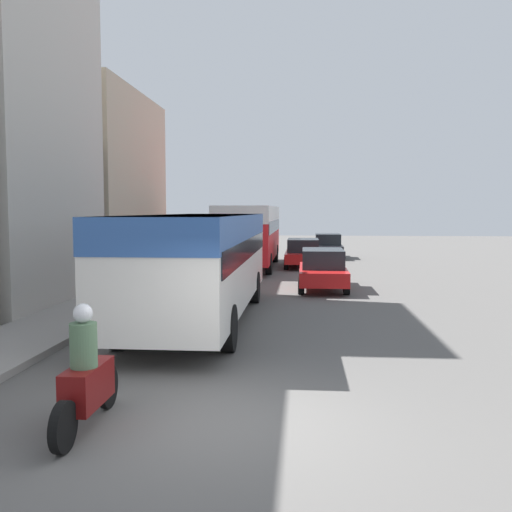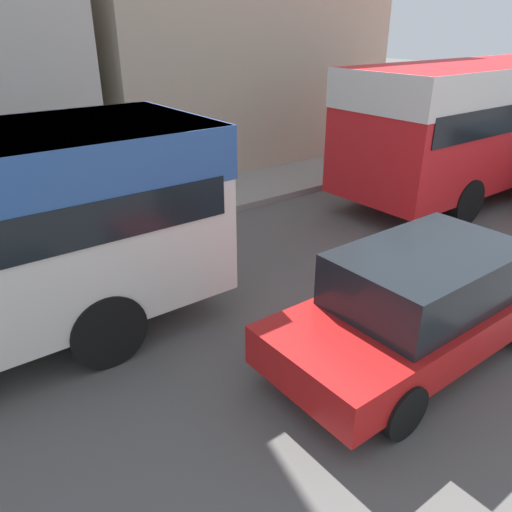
# 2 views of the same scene
# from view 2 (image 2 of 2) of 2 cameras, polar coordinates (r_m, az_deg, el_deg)

# --- Properties ---
(building_far_terrace) EXTENTS (5.78, 9.02, 8.27)m
(building_far_terrace) POSITION_cam_2_polar(r_m,az_deg,el_deg) (16.83, -4.35, 25.56)
(building_far_terrace) COLOR #BCAD93
(building_far_terrace) RESTS_ON ground_plane
(bus_following) EXTENTS (2.61, 10.25, 3.17)m
(bus_following) POSITION_cam_2_polar(r_m,az_deg,el_deg) (14.68, 26.60, 14.99)
(bus_following) COLOR red
(bus_following) RESTS_ON ground_plane
(car_far_curb) EXTENTS (1.80, 4.38, 1.51)m
(car_far_curb) POSITION_cam_2_polar(r_m,az_deg,el_deg) (6.75, 18.53, -4.97)
(car_far_curb) COLOR red
(car_far_curb) RESTS_ON ground_plane
(pedestrian_near_curb) EXTENTS (0.33, 0.33, 1.72)m
(pedestrian_near_curb) POSITION_cam_2_polar(r_m,az_deg,el_deg) (21.69, 24.52, 15.20)
(pedestrian_near_curb) COLOR #232838
(pedestrian_near_curb) RESTS_ON sidewalk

